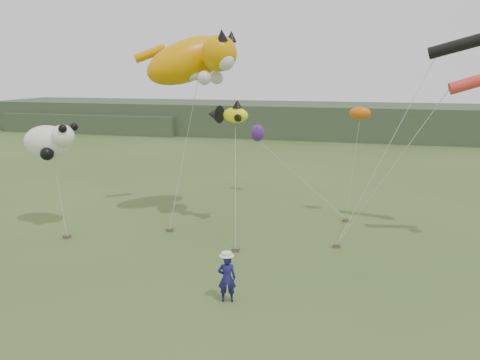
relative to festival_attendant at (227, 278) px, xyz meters
name	(u,v)px	position (x,y,z in m)	size (l,w,h in m)	color
ground	(212,282)	(-1.00, 1.33, -0.88)	(120.00, 120.00, 0.00)	#385123
headland	(295,120)	(-4.11, 46.02, 1.04)	(90.00, 13.00, 4.00)	#2D3D28
festival_attendant	(227,278)	(0.00, 0.00, 0.00)	(0.64, 0.42, 1.76)	#181655
sandbag_anchors	(232,236)	(-1.61, 6.43, -0.80)	(13.55, 6.39, 0.17)	brown
cat_kite	(195,59)	(-4.25, 8.97, 7.74)	(6.34, 4.91, 3.61)	#D98900
fish_kite	(228,114)	(-2.26, 8.04, 5.03)	(2.46, 1.63, 1.22)	#FAF80D
tube_kites	(480,58)	(9.24, 8.84, 7.70)	(3.89, 2.83, 2.94)	black
panda_kite	(50,141)	(-10.90, 5.59, 3.68)	(2.97, 1.92, 1.85)	white
misc_kites	(300,125)	(0.72, 13.27, 4.02)	(7.44, 4.41, 2.62)	#DB5808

